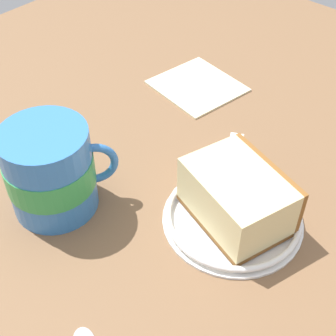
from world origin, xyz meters
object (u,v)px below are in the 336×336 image
object	(u,v)px
small_plate	(233,217)
tea_mug	(51,170)
folded_napkin	(197,85)
sugar_cube	(236,142)
cake_slice	(238,197)

from	to	relation	value
small_plate	tea_mug	size ratio (longest dim) A/B	1.38
folded_napkin	sugar_cube	xyz separation A→B (cm)	(-12.72, 7.52, 0.56)
cake_slice	folded_napkin	world-z (taller)	cake_slice
cake_slice	tea_mug	bearing A→B (deg)	34.88
small_plate	cake_slice	world-z (taller)	cake_slice
tea_mug	folded_napkin	bearing A→B (deg)	-83.99
small_plate	sugar_cube	world-z (taller)	sugar_cube
small_plate	folded_napkin	xyz separation A→B (cm)	(19.91, -17.94, -0.35)
cake_slice	tea_mug	size ratio (longest dim) A/B	1.16
folded_napkin	sugar_cube	size ratio (longest dim) A/B	6.94
folded_napkin	tea_mug	bearing A→B (deg)	96.01
small_plate	sugar_cube	xyz separation A→B (cm)	(7.19, -10.42, 0.21)
cake_slice	small_plate	bearing A→B (deg)	73.14
cake_slice	tea_mug	xyz separation A→B (cm)	(16.89, 11.78, 1.57)
sugar_cube	tea_mug	bearing A→B (deg)	66.33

